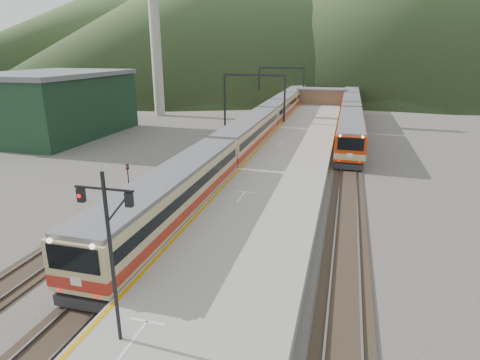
# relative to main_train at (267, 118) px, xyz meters

# --- Properties ---
(track_main) EXTENTS (2.60, 200.00, 0.23)m
(track_main) POSITION_rel_main_train_xyz_m (0.00, -10.73, -2.07)
(track_main) COLOR black
(track_main) RESTS_ON ground
(track_far) EXTENTS (2.60, 200.00, 0.23)m
(track_far) POSITION_rel_main_train_xyz_m (-5.00, -10.73, -2.07)
(track_far) COLOR black
(track_far) RESTS_ON ground
(track_second) EXTENTS (2.60, 200.00, 0.23)m
(track_second) POSITION_rel_main_train_xyz_m (11.50, -10.73, -2.07)
(track_second) COLOR black
(track_second) RESTS_ON ground
(platform) EXTENTS (8.00, 100.00, 1.00)m
(platform) POSITION_rel_main_train_xyz_m (5.60, -12.73, -1.63)
(platform) COLOR gray
(platform) RESTS_ON ground
(gantry_near) EXTENTS (9.55, 0.25, 8.00)m
(gantry_near) POSITION_rel_main_train_xyz_m (-2.85, 4.27, 3.45)
(gantry_near) COLOR black
(gantry_near) RESTS_ON ground
(gantry_far) EXTENTS (9.55, 0.25, 8.00)m
(gantry_far) POSITION_rel_main_train_xyz_m (-2.85, 29.27, 3.45)
(gantry_far) COLOR black
(gantry_far) RESTS_ON ground
(warehouse) EXTENTS (14.50, 20.50, 8.60)m
(warehouse) POSITION_rel_main_train_xyz_m (-28.00, -8.73, 2.18)
(warehouse) COLOR black
(warehouse) RESTS_ON ground
(smokestack) EXTENTS (1.80, 1.80, 30.00)m
(smokestack) POSITION_rel_main_train_xyz_m (-22.00, 11.27, 12.87)
(smokestack) COLOR #9E998E
(smokestack) RESTS_ON ground
(station_shed) EXTENTS (9.40, 4.40, 3.10)m
(station_shed) POSITION_rel_main_train_xyz_m (5.60, 27.27, 0.44)
(station_shed) COLOR brown
(station_shed) RESTS_ON platform
(hill_a) EXTENTS (180.00, 180.00, 60.00)m
(hill_a) POSITION_rel_main_train_xyz_m (-40.00, 139.27, 27.87)
(hill_a) COLOR #374C2A
(hill_a) RESTS_ON ground
(hill_d) EXTENTS (200.00, 200.00, 55.00)m
(hill_d) POSITION_rel_main_train_xyz_m (-120.00, 189.27, 25.37)
(hill_d) COLOR #374C2A
(hill_d) RESTS_ON ground
(main_train) EXTENTS (3.12, 85.39, 3.81)m
(main_train) POSITION_rel_main_train_xyz_m (0.00, 0.00, 0.00)
(main_train) COLOR tan
(main_train) RESTS_ON track_main
(second_train) EXTENTS (3.00, 61.45, 3.66)m
(second_train) POSITION_rel_main_train_xyz_m (11.50, 13.92, -0.07)
(second_train) COLOR #C22B04
(second_train) RESTS_ON track_second
(signal_mast) EXTENTS (2.20, 0.21, 6.61)m
(signal_mast) POSITION_rel_main_train_xyz_m (3.29, -44.70, 2.91)
(signal_mast) COLOR black
(signal_mast) RESTS_ON platform
(short_signal_b) EXTENTS (0.23, 0.18, 2.27)m
(short_signal_b) POSITION_rel_main_train_xyz_m (-2.28, -23.30, -0.67)
(short_signal_b) COLOR black
(short_signal_b) RESTS_ON ground
(short_signal_c) EXTENTS (0.24, 0.18, 2.27)m
(short_signal_c) POSITION_rel_main_train_xyz_m (-6.55, -26.91, -0.67)
(short_signal_c) COLOR black
(short_signal_c) RESTS_ON ground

